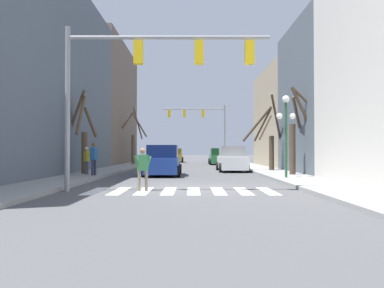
{
  "coord_description": "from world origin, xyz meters",
  "views": [
    {
      "loc": [
        0.39,
        -14.52,
        1.46
      ],
      "look_at": [
        0.23,
        29.21,
        2.26
      ],
      "focal_mm": 35.0,
      "sensor_mm": 36.0,
      "label": 1
    }
  ],
  "objects_px": {
    "car_parked_left_far": "(164,162)",
    "car_parked_left_near": "(233,160)",
    "traffic_signal_far": "(203,120)",
    "street_tree_right_mid": "(299,133)",
    "car_parked_left_mid": "(176,156)",
    "street_lamp_right_corner": "(287,119)",
    "pedestrian_crossing_street": "(144,166)",
    "street_tree_left_far": "(270,138)",
    "street_tree_left_near": "(135,141)",
    "car_driving_toward_lane": "(220,157)",
    "pedestrian_on_left_sidewalk": "(88,158)",
    "street_tree_right_near": "(84,134)",
    "pedestrian_waiting_at_curb": "(95,156)",
    "traffic_signal_near": "(146,68)"
  },
  "relations": [
    {
      "from": "traffic_signal_far",
      "to": "street_tree_right_mid",
      "type": "bearing_deg",
      "value": -77.79
    },
    {
      "from": "street_tree_right_mid",
      "to": "street_tree_right_near",
      "type": "bearing_deg",
      "value": 175.79
    },
    {
      "from": "car_parked_left_mid",
      "to": "street_lamp_right_corner",
      "type": "bearing_deg",
      "value": 13.04
    },
    {
      "from": "car_parked_left_near",
      "to": "street_tree_right_mid",
      "type": "height_order",
      "value": "street_tree_right_mid"
    },
    {
      "from": "street_tree_right_near",
      "to": "car_parked_left_mid",
      "type": "bearing_deg",
      "value": 80.75
    },
    {
      "from": "traffic_signal_far",
      "to": "street_lamp_right_corner",
      "type": "distance_m",
      "value": 24.61
    },
    {
      "from": "car_parked_left_near",
      "to": "car_parked_left_mid",
      "type": "distance_m",
      "value": 21.72
    },
    {
      "from": "traffic_signal_far",
      "to": "street_tree_left_near",
      "type": "height_order",
      "value": "traffic_signal_far"
    },
    {
      "from": "car_driving_toward_lane",
      "to": "car_parked_left_near",
      "type": "distance_m",
      "value": 13.27
    },
    {
      "from": "traffic_signal_near",
      "to": "pedestrian_waiting_at_curb",
      "type": "distance_m",
      "value": 8.15
    },
    {
      "from": "street_tree_left_far",
      "to": "street_tree_left_near",
      "type": "bearing_deg",
      "value": 132.81
    },
    {
      "from": "street_lamp_right_corner",
      "to": "pedestrian_waiting_at_curb",
      "type": "height_order",
      "value": "street_lamp_right_corner"
    },
    {
      "from": "street_lamp_right_corner",
      "to": "street_tree_left_far",
      "type": "xyz_separation_m",
      "value": [
        0.66,
        7.46,
        -0.67
      ]
    },
    {
      "from": "traffic_signal_near",
      "to": "pedestrian_waiting_at_curb",
      "type": "xyz_separation_m",
      "value": [
        -3.56,
        6.56,
        -3.27
      ]
    },
    {
      "from": "car_parked_left_far",
      "to": "pedestrian_crossing_street",
      "type": "distance_m",
      "value": 8.38
    },
    {
      "from": "car_parked_left_mid",
      "to": "pedestrian_waiting_at_curb",
      "type": "relative_size",
      "value": 2.46
    },
    {
      "from": "car_parked_left_near",
      "to": "street_tree_right_mid",
      "type": "bearing_deg",
      "value": -152.6
    },
    {
      "from": "street_lamp_right_corner",
      "to": "car_driving_toward_lane",
      "type": "relative_size",
      "value": 0.87
    },
    {
      "from": "pedestrian_crossing_street",
      "to": "street_tree_left_near",
      "type": "height_order",
      "value": "street_tree_left_near"
    },
    {
      "from": "car_parked_left_mid",
      "to": "street_tree_right_near",
      "type": "bearing_deg",
      "value": -9.25
    },
    {
      "from": "traffic_signal_far",
      "to": "street_tree_left_near",
      "type": "relative_size",
      "value": 1.25
    },
    {
      "from": "street_tree_right_mid",
      "to": "street_tree_left_far",
      "type": "relative_size",
      "value": 0.94
    },
    {
      "from": "street_tree_right_mid",
      "to": "street_tree_left_far",
      "type": "bearing_deg",
      "value": 96.53
    },
    {
      "from": "street_lamp_right_corner",
      "to": "street_tree_right_mid",
      "type": "relative_size",
      "value": 0.82
    },
    {
      "from": "car_parked_left_far",
      "to": "car_parked_left_near",
      "type": "xyz_separation_m",
      "value": [
        4.55,
        4.73,
        -0.0
      ]
    },
    {
      "from": "street_lamp_right_corner",
      "to": "pedestrian_crossing_street",
      "type": "relative_size",
      "value": 2.59
    },
    {
      "from": "pedestrian_on_left_sidewalk",
      "to": "street_tree_right_mid",
      "type": "height_order",
      "value": "street_tree_right_mid"
    },
    {
      "from": "street_tree_left_far",
      "to": "car_parked_left_mid",
      "type": "bearing_deg",
      "value": 108.78
    },
    {
      "from": "street_tree_right_near",
      "to": "street_tree_left_far",
      "type": "relative_size",
      "value": 0.93
    },
    {
      "from": "car_parked_left_far",
      "to": "street_tree_right_mid",
      "type": "bearing_deg",
      "value": 81.55
    },
    {
      "from": "car_driving_toward_lane",
      "to": "car_parked_left_mid",
      "type": "height_order",
      "value": "car_parked_left_mid"
    },
    {
      "from": "traffic_signal_far",
      "to": "car_driving_toward_lane",
      "type": "distance_m",
      "value": 5.25
    },
    {
      "from": "car_driving_toward_lane",
      "to": "street_tree_left_near",
      "type": "height_order",
      "value": "street_tree_left_near"
    },
    {
      "from": "car_parked_left_mid",
      "to": "pedestrian_on_left_sidewalk",
      "type": "relative_size",
      "value": 2.81
    },
    {
      "from": "car_driving_toward_lane",
      "to": "street_tree_right_near",
      "type": "distance_m",
      "value": 20.5
    },
    {
      "from": "traffic_signal_near",
      "to": "car_parked_left_near",
      "type": "xyz_separation_m",
      "value": [
        4.55,
        13.24,
        -3.64
      ]
    },
    {
      "from": "pedestrian_on_left_sidewalk",
      "to": "street_tree_right_near",
      "type": "height_order",
      "value": "street_tree_right_near"
    },
    {
      "from": "pedestrian_crossing_street",
      "to": "car_parked_left_near",
      "type": "bearing_deg",
      "value": -135.26
    },
    {
      "from": "car_driving_toward_lane",
      "to": "street_tree_right_near",
      "type": "xyz_separation_m",
      "value": [
        -9.24,
        -18.22,
        1.65
      ]
    },
    {
      "from": "traffic_signal_far",
      "to": "car_driving_toward_lane",
      "type": "height_order",
      "value": "traffic_signal_far"
    },
    {
      "from": "car_parked_left_near",
      "to": "street_tree_left_near",
      "type": "distance_m",
      "value": 14.45
    },
    {
      "from": "street_lamp_right_corner",
      "to": "pedestrian_crossing_street",
      "type": "bearing_deg",
      "value": -143.19
    },
    {
      "from": "car_parked_left_mid",
      "to": "street_tree_left_near",
      "type": "relative_size",
      "value": 0.76
    },
    {
      "from": "car_parked_left_mid",
      "to": "street_tree_left_near",
      "type": "bearing_deg",
      "value": -21.21
    },
    {
      "from": "traffic_signal_far",
      "to": "pedestrian_crossing_street",
      "type": "xyz_separation_m",
      "value": [
        -2.94,
        -29.1,
        -4.05
      ]
    },
    {
      "from": "traffic_signal_far",
      "to": "car_parked_left_near",
      "type": "bearing_deg",
      "value": -83.97
    },
    {
      "from": "traffic_signal_near",
      "to": "street_tree_right_near",
      "type": "xyz_separation_m",
      "value": [
        -4.7,
        8.28,
        -2.01
      ]
    },
    {
      "from": "pedestrian_on_left_sidewalk",
      "to": "pedestrian_crossing_street",
      "type": "bearing_deg",
      "value": -9.67
    },
    {
      "from": "car_driving_toward_lane",
      "to": "pedestrian_on_left_sidewalk",
      "type": "distance_m",
      "value": 21.05
    },
    {
      "from": "car_parked_left_far",
      "to": "car_driving_toward_lane",
      "type": "bearing_deg",
      "value": 165.84
    }
  ]
}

